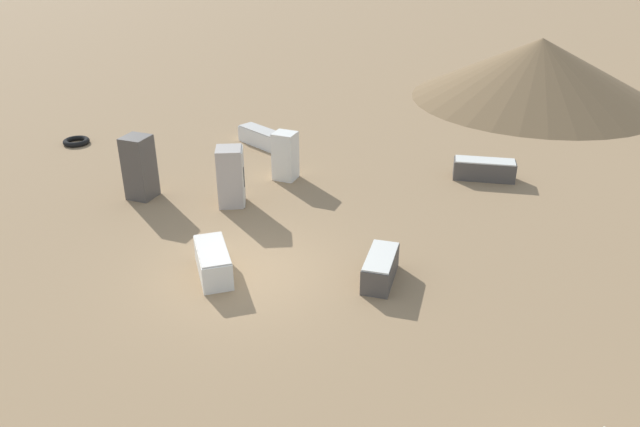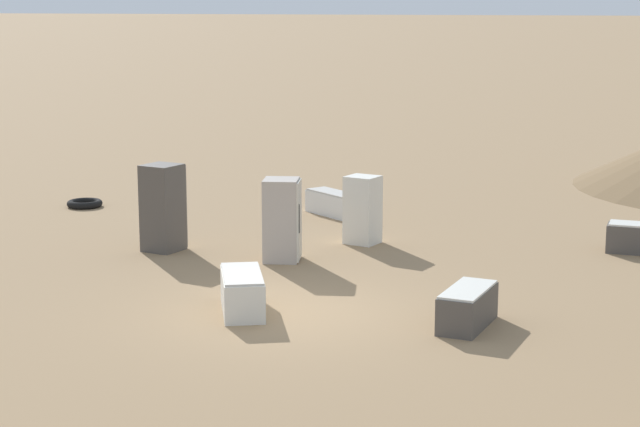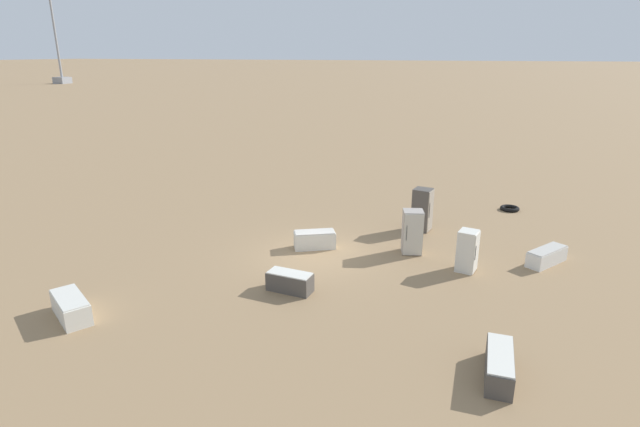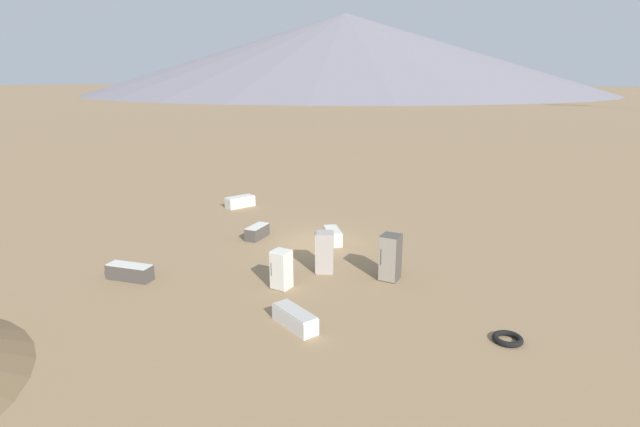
{
  "view_description": "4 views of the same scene",
  "coord_description": "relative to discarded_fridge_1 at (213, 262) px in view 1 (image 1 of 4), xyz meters",
  "views": [
    {
      "loc": [
        4.17,
        -12.21,
        7.96
      ],
      "look_at": [
        1.43,
        1.44,
        1.01
      ],
      "focal_mm": 35.0,
      "sensor_mm": 36.0,
      "label": 1
    },
    {
      "loc": [
        6.84,
        -16.82,
        5.34
      ],
      "look_at": [
        0.81,
        -0.71,
        1.96
      ],
      "focal_mm": 60.0,
      "sensor_mm": 36.0,
      "label": 2
    },
    {
      "loc": [
        17.02,
        6.24,
        7.62
      ],
      "look_at": [
        -1.29,
        -0.23,
        1.33
      ],
      "focal_mm": 28.0,
      "sensor_mm": 36.0,
      "label": 3
    },
    {
      "loc": [
        -7.78,
        22.5,
        8.02
      ],
      "look_at": [
        -0.41,
        0.51,
        1.69
      ],
      "focal_mm": 28.0,
      "sensor_mm": 36.0,
      "label": 4
    }
  ],
  "objects": [
    {
      "name": "ground_plane",
      "position": [
        0.81,
        0.29,
        -0.35
      ],
      "size": [
        1000.0,
        1000.0,
        0.0
      ],
      "primitive_type": "plane",
      "color": "#937551"
    },
    {
      "name": "dirt_mound",
      "position": [
        9.02,
        16.9,
        1.01
      ],
      "size": [
        10.92,
        10.92,
        2.73
      ],
      "color": "brown",
      "rests_on": "ground_plane"
    },
    {
      "name": "discarded_fridge_1",
      "position": [
        0.0,
        0.0,
        0.0
      ],
      "size": [
        1.39,
        1.79,
        0.71
      ],
      "rotation": [
        0.0,
        0.0,
        3.63
      ],
      "color": "silver",
      "rests_on": "ground_plane"
    },
    {
      "name": "discarded_fridge_2",
      "position": [
        -1.4,
        8.81,
        -0.05
      ],
      "size": [
        1.89,
        1.55,
        0.61
      ],
      "rotation": [
        0.0,
        0.0,
        4.12
      ],
      "color": "white",
      "rests_on": "ground_plane"
    },
    {
      "name": "discarded_fridge_3",
      "position": [
        -0.81,
        3.81,
        0.52
      ],
      "size": [
        0.94,
        0.94,
        1.75
      ],
      "rotation": [
        0.0,
        0.0,
        4.99
      ],
      "color": "#A89E93",
      "rests_on": "ground_plane"
    },
    {
      "name": "discarded_fridge_4",
      "position": [
        3.91,
        0.54,
        -0.02
      ],
      "size": [
        0.75,
        1.56,
        0.66
      ],
      "rotation": [
        0.0,
        0.0,
        3.07
      ],
      "color": "#4C4742",
      "rests_on": "ground_plane"
    },
    {
      "name": "discarded_fridge_5",
      "position": [
        6.49,
        7.19,
        -0.03
      ],
      "size": [
        1.94,
        0.66,
        0.65
      ],
      "rotation": [
        0.0,
        0.0,
        1.59
      ],
      "color": "#4C4742",
      "rests_on": "ground_plane"
    },
    {
      "name": "discarded_fridge_6",
      "position": [
        0.26,
        5.99,
        0.42
      ],
      "size": [
        0.79,
        0.78,
        1.54
      ],
      "rotation": [
        0.0,
        0.0,
        6.09
      ],
      "color": "silver",
      "rests_on": "ground_plane"
    },
    {
      "name": "discarded_fridge_7",
      "position": [
        -3.62,
        3.78,
        0.6
      ],
      "size": [
        0.85,
        0.89,
        1.91
      ],
      "rotation": [
        0.0,
        0.0,
        6.12
      ],
      "color": "#4C4742",
      "rests_on": "ground_plane"
    },
    {
      "name": "scrap_tire",
      "position": [
        -8.1,
        7.57,
        -0.26
      ],
      "size": [
        0.94,
        0.94,
        0.19
      ],
      "color": "black",
      "rests_on": "ground_plane"
    }
  ]
}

